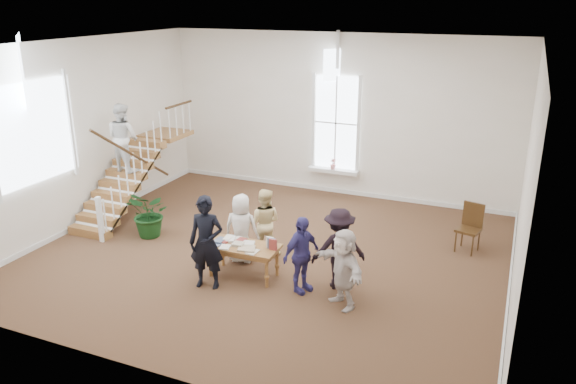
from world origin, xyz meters
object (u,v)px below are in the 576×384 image
at_px(side_chair, 470,224).
at_px(library_table, 242,249).
at_px(person_yellow, 264,222).
at_px(floor_plant, 150,214).
at_px(woman_cluster_c, 343,268).
at_px(police_officer, 206,243).
at_px(elderly_woman, 241,228).
at_px(woman_cluster_b, 339,248).
at_px(woman_cluster_a, 301,255).

bearing_deg(side_chair, library_table, -128.06).
xyz_separation_m(person_yellow, floor_plant, (-2.88, -0.18, -0.18)).
bearing_deg(person_yellow, woman_cluster_c, 137.95).
bearing_deg(library_table, police_officer, -124.59).
bearing_deg(woman_cluster_c, police_officer, -133.49).
distance_m(police_officer, side_chair, 5.87).
xyz_separation_m(police_officer, person_yellow, (0.40, 1.75, -0.17)).
xyz_separation_m(floor_plant, side_chair, (7.00, 2.16, 0.05)).
bearing_deg(elderly_woman, woman_cluster_c, 149.86).
bearing_deg(person_yellow, woman_cluster_b, 148.67).
relative_size(woman_cluster_a, floor_plant, 1.34).
height_order(elderly_woman, woman_cluster_a, woman_cluster_a).
relative_size(woman_cluster_a, woman_cluster_c, 1.02).
height_order(woman_cluster_b, floor_plant, woman_cluster_b).
bearing_deg(side_chair, elderly_woman, -135.71).
xyz_separation_m(police_officer, woman_cluster_a, (1.75, 0.53, -0.16)).
xyz_separation_m(woman_cluster_a, woman_cluster_c, (0.90, -0.20, -0.01)).
relative_size(police_officer, woman_cluster_c, 1.24).
bearing_deg(woman_cluster_a, woman_cluster_c, -79.07).
relative_size(library_table, woman_cluster_a, 0.95).
bearing_deg(library_table, woman_cluster_a, -6.53).
height_order(elderly_woman, floor_plant, elderly_woman).
height_order(library_table, woman_cluster_b, woman_cluster_b).
xyz_separation_m(person_yellow, side_chair, (4.12, 1.98, -0.14)).
bearing_deg(woman_cluster_b, woman_cluster_c, 85.31).
relative_size(woman_cluster_c, side_chair, 1.38).
distance_m(person_yellow, woman_cluster_a, 1.82).
relative_size(floor_plant, side_chair, 1.05).
relative_size(elderly_woman, woman_cluster_b, 0.93).
bearing_deg(side_chair, woman_cluster_a, -115.91).
xyz_separation_m(elderly_woman, side_chair, (4.42, 2.48, -0.14)).
xyz_separation_m(police_officer, woman_cluster_c, (2.65, 0.33, -0.18)).
bearing_deg(library_table, woman_cluster_c, -9.58).
distance_m(library_table, side_chair, 5.13).
distance_m(library_table, person_yellow, 1.11).
bearing_deg(floor_plant, police_officer, -32.30).
distance_m(police_officer, person_yellow, 1.80).
xyz_separation_m(woman_cluster_c, floor_plant, (-5.13, 1.24, -0.18)).
bearing_deg(elderly_woman, police_officer, 75.11).
distance_m(elderly_woman, side_chair, 5.07).
xyz_separation_m(library_table, woman_cluster_c, (2.23, -0.32, 0.15)).
xyz_separation_m(library_table, police_officer, (-0.42, -0.65, 0.33)).
xyz_separation_m(elderly_woman, woman_cluster_c, (2.55, -0.92, -0.00)).
bearing_deg(woman_cluster_c, side_chair, 100.52).
bearing_deg(police_officer, elderly_woman, 73.33).
distance_m(library_table, floor_plant, 3.04).
relative_size(police_officer, side_chair, 1.70).
relative_size(elderly_woman, person_yellow, 1.00).
distance_m(woman_cluster_a, floor_plant, 4.36).
height_order(library_table, woman_cluster_a, woman_cluster_a).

